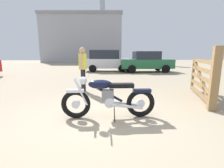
{
  "coord_description": "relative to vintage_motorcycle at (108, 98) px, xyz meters",
  "views": [
    {
      "loc": [
        0.04,
        -3.19,
        1.39
      ],
      "look_at": [
        0.3,
        0.6,
        0.68
      ],
      "focal_mm": 25.16,
      "sensor_mm": 36.0,
      "label": 1
    }
  ],
  "objects": [
    {
      "name": "vintage_motorcycle",
      "position": [
        0.0,
        0.0,
        0.0
      ],
      "size": [
        2.08,
        0.62,
        0.94
      ],
      "rotation": [
        0.0,
        0.0,
        3.13
      ],
      "color": "black",
      "rests_on": "ground_plane"
    },
    {
      "name": "silver_sedan_mid",
      "position": [
        0.29,
        10.24,
        0.47
      ],
      "size": [
        3.95,
        1.91,
        1.78
      ],
      "rotation": [
        0.0,
        0.0,
        -0.03
      ],
      "color": "black",
      "rests_on": "ground_plane"
    },
    {
      "name": "bystander",
      "position": [
        -0.82,
        2.57,
        0.57
      ],
      "size": [
        0.3,
        0.45,
        1.66
      ],
      "rotation": [
        0.0,
        0.0,
        6.08
      ],
      "color": "black",
      "rests_on": "ground_plane"
    },
    {
      "name": "white_estate_far",
      "position": [
        3.55,
        9.49,
        0.38
      ],
      "size": [
        4.23,
        1.97,
        1.67
      ],
      "rotation": [
        0.0,
        0.0,
        3.16
      ],
      "color": "black",
      "rests_on": "ground_plane"
    },
    {
      "name": "industrial_building",
      "position": [
        -3.44,
        30.52,
        4.06
      ],
      "size": [
        15.64,
        11.55,
        17.95
      ],
      "rotation": [
        0.0,
        0.0,
        -0.07
      ],
      "color": "#9EA0A8",
      "rests_on": "ground_plane"
    },
    {
      "name": "ground_plane",
      "position": [
        -0.17,
        -0.16,
        -0.45
      ],
      "size": [
        80.0,
        80.0,
        0.0
      ],
      "primitive_type": "plane",
      "color": "gray"
    },
    {
      "name": "timber_gate",
      "position": [
        2.94,
        1.14,
        0.25
      ],
      "size": [
        0.98,
        2.44,
        1.6
      ],
      "rotation": [
        0.0,
        0.0,
        1.23
      ],
      "color": "olive",
      "rests_on": "ground_plane"
    }
  ]
}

